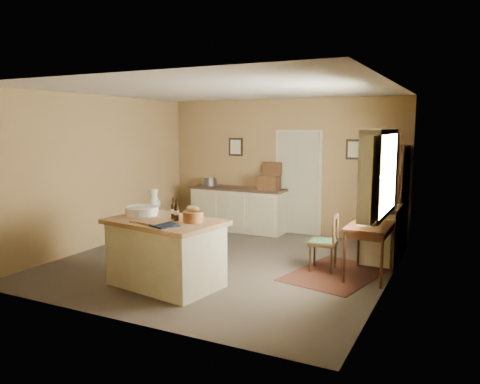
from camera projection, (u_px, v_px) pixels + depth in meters
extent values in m
plane|color=#50473D|center=(224.00, 262.00, 7.45)|extent=(5.00, 5.00, 0.00)
cube|color=olive|center=(282.00, 166.00, 9.48)|extent=(5.00, 0.10, 2.70)
cube|color=olive|center=(114.00, 201.00, 5.04)|extent=(5.00, 0.10, 2.70)
cube|color=olive|center=(101.00, 171.00, 8.36)|extent=(0.10, 5.00, 2.70)
cube|color=olive|center=(390.00, 187.00, 6.16)|extent=(0.10, 5.00, 2.70)
plane|color=silver|center=(223.00, 90.00, 7.07)|extent=(5.00, 5.00, 0.00)
cube|color=#A5A58B|center=(298.00, 182.00, 9.34)|extent=(0.97, 0.06, 2.11)
cube|color=black|center=(236.00, 147.00, 9.87)|extent=(0.32, 0.02, 0.38)
cube|color=beige|center=(235.00, 147.00, 9.86)|extent=(0.24, 0.01, 0.30)
cube|color=black|center=(354.00, 149.00, 8.77)|extent=(0.32, 0.02, 0.38)
cube|color=beige|center=(354.00, 149.00, 8.76)|extent=(0.24, 0.01, 0.30)
cube|color=beige|center=(377.00, 214.00, 6.08)|extent=(0.25, 1.32, 0.06)
cube|color=beige|center=(380.00, 132.00, 5.93)|extent=(0.25, 1.32, 0.06)
cube|color=white|center=(388.00, 174.00, 5.95)|extent=(0.01, 1.20, 1.00)
cube|color=beige|center=(373.00, 180.00, 5.24)|extent=(0.04, 0.35, 1.00)
cube|color=beige|center=(395.00, 168.00, 6.70)|extent=(0.04, 0.35, 1.00)
cube|color=beige|center=(166.00, 255.00, 6.31)|extent=(1.54, 1.10, 0.85)
cube|color=#966A46|center=(165.00, 222.00, 6.25)|extent=(1.66, 1.22, 0.06)
cylinder|color=white|center=(141.00, 211.00, 6.55)|extent=(0.44, 0.44, 0.11)
cube|color=#966A46|center=(150.00, 222.00, 6.04)|extent=(0.49, 0.38, 0.03)
cube|color=black|center=(163.00, 225.00, 5.85)|extent=(0.43, 0.39, 0.02)
cylinder|color=#975D31|center=(193.00, 217.00, 6.07)|extent=(0.27, 0.27, 0.14)
cylinder|color=black|center=(173.00, 208.00, 6.27)|extent=(0.06, 0.06, 0.29)
cylinder|color=black|center=(176.00, 210.00, 6.16)|extent=(0.06, 0.06, 0.29)
cube|color=beige|center=(238.00, 210.00, 9.71)|extent=(1.97, 0.54, 0.85)
cube|color=#332319|center=(238.00, 189.00, 9.65)|extent=(2.01, 0.57, 0.05)
cube|color=#462A16|center=(269.00, 182.00, 9.32)|extent=(0.39, 0.30, 0.28)
cylinder|color=#59544F|center=(209.00, 181.00, 9.94)|extent=(0.33, 0.33, 0.18)
cube|color=#432216|center=(336.00, 274.00, 6.85)|extent=(1.41, 1.79, 0.01)
cube|color=#3A1E11|center=(370.00, 226.00, 6.64)|extent=(0.58, 0.95, 0.03)
cube|color=#3A1E11|center=(370.00, 230.00, 6.65)|extent=(0.52, 0.89, 0.10)
cube|color=silver|center=(367.00, 224.00, 6.66)|extent=(0.22, 0.30, 0.01)
cylinder|color=black|center=(381.00, 220.00, 6.82)|extent=(0.05, 0.05, 0.05)
cylinder|color=#3A1E11|center=(344.00, 258.00, 6.42)|extent=(0.04, 0.04, 0.72)
cylinder|color=#3A1E11|center=(382.00, 262.00, 6.20)|extent=(0.04, 0.04, 0.72)
cylinder|color=#3A1E11|center=(358.00, 244.00, 7.19)|extent=(0.04, 0.04, 0.72)
cylinder|color=#3A1E11|center=(392.00, 247.00, 6.97)|extent=(0.04, 0.04, 0.72)
cube|color=beige|center=(381.00, 234.00, 7.56)|extent=(0.54, 0.99, 0.85)
cube|color=#332319|center=(383.00, 206.00, 7.49)|extent=(0.57, 1.03, 0.05)
cylinder|color=silver|center=(379.00, 203.00, 7.37)|extent=(0.24, 0.24, 0.09)
cube|color=black|center=(393.00, 202.00, 7.73)|extent=(0.31, 0.04, 1.83)
cube|color=black|center=(400.00, 195.00, 8.42)|extent=(0.31, 0.04, 1.83)
cube|color=black|center=(405.00, 199.00, 8.01)|extent=(0.02, 0.82, 1.83)
cube|color=black|center=(394.00, 247.00, 8.19)|extent=(0.31, 0.78, 0.03)
cube|color=black|center=(395.00, 222.00, 8.13)|extent=(0.31, 0.78, 0.03)
cube|color=black|center=(396.00, 196.00, 8.07)|extent=(0.31, 0.78, 0.03)
cube|color=black|center=(397.00, 175.00, 8.02)|extent=(0.31, 0.78, 0.03)
cube|color=black|center=(398.00, 153.00, 7.97)|extent=(0.31, 0.78, 0.03)
cylinder|color=white|center=(397.00, 192.00, 8.06)|extent=(0.12, 0.12, 0.11)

